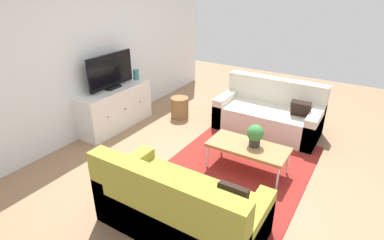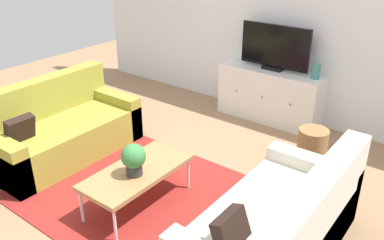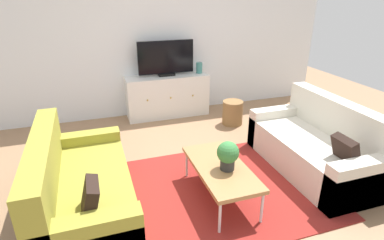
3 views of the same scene
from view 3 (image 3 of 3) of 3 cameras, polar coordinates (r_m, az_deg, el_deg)
ground_plane at (r=3.78m, az=3.01°, el=-11.54°), size 10.00×10.00×0.00m
wall_back at (r=5.62m, az=-6.53°, el=14.74°), size 6.40×0.12×2.70m
area_rug at (r=3.67m, az=3.88°, el=-12.71°), size 2.50×1.90×0.01m
couch_left_side at (r=3.35m, az=-20.28°, el=-12.19°), size 0.86×1.74×0.88m
couch_right_side at (r=4.24m, az=22.10°, el=-4.73°), size 0.86×1.74×0.88m
coffee_table at (r=3.38m, az=5.27°, el=-8.83°), size 0.52×1.09×0.40m
potted_plant at (r=3.23m, az=6.56°, el=-6.25°), size 0.23×0.23×0.31m
tv_console at (r=5.60m, az=-4.51°, el=4.43°), size 1.44×0.47×0.73m
flat_screen_tv at (r=5.45m, az=-4.79°, el=11.14°), size 0.97×0.16×0.60m
glass_vase at (r=5.64m, az=1.32°, el=9.51°), size 0.11×0.11×0.19m
wicker_basket at (r=5.31m, az=7.42°, el=1.34°), size 0.34×0.34×0.40m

